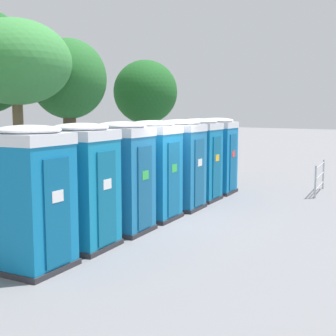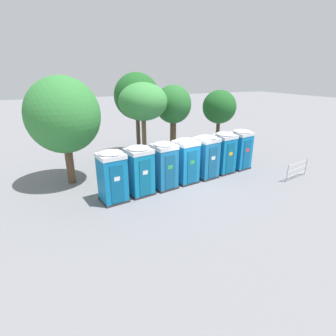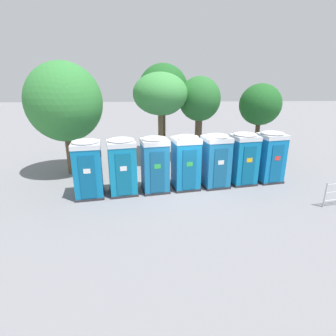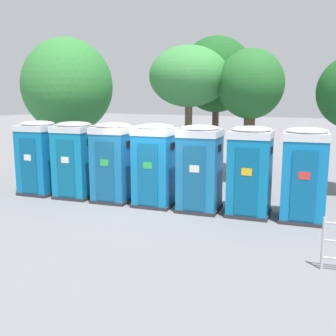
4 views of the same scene
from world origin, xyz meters
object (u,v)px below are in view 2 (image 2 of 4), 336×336
Objects in this scene: portapotty_4 at (206,157)px; event_barrier at (297,169)px; portapotty_5 at (224,153)px; portapotty_6 at (240,149)px; portapotty_2 at (164,165)px; street_tree_0 at (143,102)px; portapotty_1 at (139,170)px; street_tree_2 at (219,107)px; street_tree_4 at (63,116)px; portapotty_0 at (112,176)px; street_tree_3 at (137,97)px; street_tree_1 at (173,105)px; portapotty_3 at (186,161)px.

portapotty_4 is 5.40m from event_barrier.
portapotty_5 is 1.00× the size of portapotty_6.
portapotty_2 is 5.29m from street_tree_0.
portapotty_1 and portapotty_5 have the same top height.
portapotty_6 is 4.40m from street_tree_2.
street_tree_0 is at bearing 146.26° from portapotty_6.
street_tree_4 reaches higher than street_tree_2.
portapotty_0 is 1.00× the size of portapotty_2.
portapotty_4 is at bearing -17.99° from street_tree_4.
street_tree_3 is (2.14, 6.79, 3.02)m from portapotty_1.
street_tree_4 is at bearing -144.12° from street_tree_3.
portapotty_5 is (1.42, 0.28, 0.00)m from portapotty_4.
portapotty_4 is at bearing 7.93° from portapotty_2.
portapotty_5 is 1.26× the size of event_barrier.
street_tree_4 reaches higher than portapotty_5.
street_tree_4 is at bearing -163.84° from street_tree_1.
portapotty_1 reaches higher than event_barrier.
portapotty_2 is (2.86, 0.45, 0.00)m from portapotty_0.
street_tree_3 is at bearing 121.26° from portapotty_5.
portapotty_3 is 6.66m from event_barrier.
street_tree_4 is (-5.95, 2.57, 2.51)m from portapotty_3.
street_tree_1 reaches higher than portapotty_3.
portapotty_3 is at bearing 9.31° from portapotty_2.
street_tree_4 is at bearing -170.50° from street_tree_2.
street_tree_0 is at bearing 138.57° from event_barrier.
portapotty_6 is at bearing -101.94° from street_tree_2.
portapotty_2 is 0.43× the size of street_tree_3.
portapotty_3 is 6.95m from street_tree_4.
portapotty_0 is 7.24m from portapotty_5.
portapotty_3 is at bearing 8.75° from portapotty_1.
portapotty_3 and portapotty_5 have the same top height.
portapotty_6 is (8.58, 1.36, 0.00)m from portapotty_0.
portapotty_3 is 7.07m from street_tree_3.
street_tree_3 is at bearing 35.88° from street_tree_4.
portapotty_4 is (1.44, 0.17, -0.00)m from portapotty_3.
street_tree_4 is (-1.66, 3.25, 2.51)m from portapotty_0.
portapotty_1 is at bearing -44.22° from street_tree_4.
street_tree_3 is at bearing 72.50° from portapotty_1.
portapotty_4 is 0.54× the size of street_tree_2.
street_tree_3 is (-0.72, 6.35, 3.02)m from portapotty_3.
portapotty_1 is at bearing -171.98° from portapotty_4.
event_barrier is at bearing -10.85° from portapotty_1.
portapotty_3 and portapotty_4 have the same top height.
street_tree_0 is 0.92× the size of street_tree_4.
portapotty_6 is (4.29, 0.68, 0.00)m from portapotty_3.
street_tree_3 is at bearing 142.09° from street_tree_1.
portapotty_0 is 0.43× the size of street_tree_3.
portapotty_6 is at bearing 8.87° from portapotty_1.
street_tree_0 reaches higher than portapotty_0.
portapotty_5 is at bearing -170.98° from portapotty_6.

